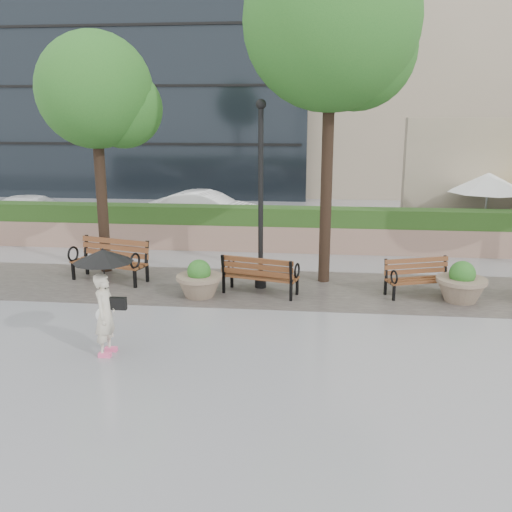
# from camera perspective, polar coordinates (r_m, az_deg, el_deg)

# --- Properties ---
(ground) EXTENTS (100.00, 100.00, 0.00)m
(ground) POSITION_cam_1_polar(r_m,az_deg,el_deg) (11.18, -2.24, -7.72)
(ground) COLOR gray
(ground) RESTS_ON ground
(cobble_strip) EXTENTS (28.00, 3.20, 0.01)m
(cobble_strip) POSITION_cam_1_polar(r_m,az_deg,el_deg) (13.98, -0.45, -3.15)
(cobble_strip) COLOR #383330
(cobble_strip) RESTS_ON ground
(hedge_wall) EXTENTS (24.00, 0.80, 1.35)m
(hedge_wall) POSITION_cam_1_polar(r_m,az_deg,el_deg) (17.68, 1.04, 2.73)
(hedge_wall) COLOR #926D5E
(hedge_wall) RESTS_ON ground
(asphalt_street) EXTENTS (40.00, 7.00, 0.00)m
(asphalt_street) POSITION_cam_1_polar(r_m,az_deg,el_deg) (21.72, 1.98, 3.09)
(asphalt_street) COLOR black
(asphalt_street) RESTS_ON ground
(bench_1) EXTENTS (2.08, 1.28, 1.05)m
(bench_1) POSITION_cam_1_polar(r_m,az_deg,el_deg) (14.90, -14.39, -1.28)
(bench_1) COLOR brown
(bench_1) RESTS_ON ground
(bench_2) EXTENTS (1.86, 1.12, 0.94)m
(bench_2) POSITION_cam_1_polar(r_m,az_deg,el_deg) (13.39, 0.42, -2.71)
(bench_2) COLOR brown
(bench_2) RESTS_ON ground
(bench_3) EXTENTS (1.71, 1.11, 0.86)m
(bench_3) POSITION_cam_1_polar(r_m,az_deg,el_deg) (13.83, 16.05, -2.83)
(bench_3) COLOR brown
(bench_3) RESTS_ON ground
(planter_left) EXTENTS (1.06, 1.06, 0.89)m
(planter_left) POSITION_cam_1_polar(r_m,az_deg,el_deg) (13.27, -5.69, -2.64)
(planter_left) COLOR #7F6B56
(planter_left) RESTS_ON ground
(planter_right) EXTENTS (1.12, 1.12, 0.94)m
(planter_right) POSITION_cam_1_polar(r_m,az_deg,el_deg) (13.68, 19.84, -2.82)
(planter_right) COLOR #7F6B56
(planter_right) RESTS_ON ground
(lamppost) EXTENTS (0.28, 0.28, 4.47)m
(lamppost) POSITION_cam_1_polar(r_m,az_deg,el_deg) (13.53, 0.47, 4.87)
(lamppost) COLOR black
(lamppost) RESTS_ON ground
(tree_0) EXTENTS (3.07, 2.90, 6.16)m
(tree_0) POSITION_cam_1_polar(r_m,az_deg,el_deg) (15.43, -15.15, 15.19)
(tree_0) COLOR black
(tree_0) RESTS_ON ground
(tree_1) EXTENTS (4.09, 4.09, 8.24)m
(tree_1) POSITION_cam_1_polar(r_m,az_deg,el_deg) (14.20, 8.18, 21.57)
(tree_1) COLOR black
(tree_1) RESTS_ON ground
(patio_umb_white) EXTENTS (2.50, 2.50, 2.30)m
(patio_umb_white) POSITION_cam_1_polar(r_m,az_deg,el_deg) (19.69, 22.21, 6.77)
(patio_umb_white) COLOR black
(patio_umb_white) RESTS_ON ground
(car_left) EXTENTS (4.27, 2.15, 1.19)m
(car_left) POSITION_cam_1_polar(r_m,az_deg,el_deg) (22.63, -20.99, 4.13)
(car_left) COLOR white
(car_left) RESTS_ON ground
(car_right) EXTENTS (4.28, 2.02, 1.35)m
(car_right) POSITION_cam_1_polar(r_m,az_deg,el_deg) (21.23, -4.94, 4.64)
(car_right) COLOR white
(car_right) RESTS_ON ground
(pedestrian) EXTENTS (1.03, 1.03, 1.89)m
(pedestrian) POSITION_cam_1_polar(r_m,az_deg,el_deg) (10.22, -14.90, -3.46)
(pedestrian) COLOR beige
(pedestrian) RESTS_ON ground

